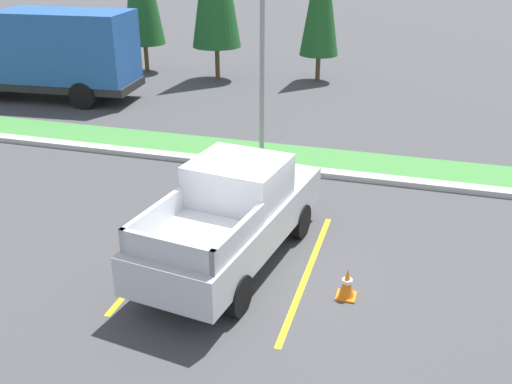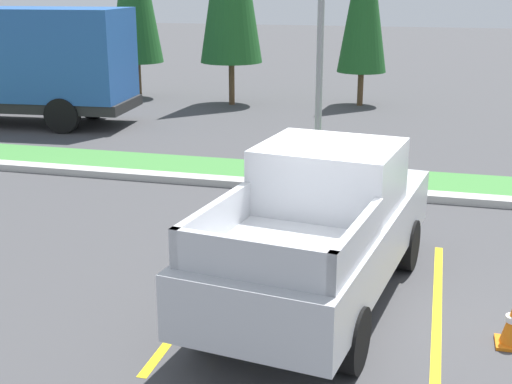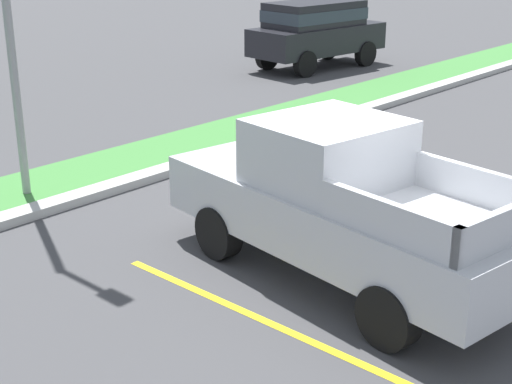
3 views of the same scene
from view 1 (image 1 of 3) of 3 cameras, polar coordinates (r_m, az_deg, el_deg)
The scene contains 9 objects.
ground_plane at distance 11.93m, azimuth -0.64°, elevation -7.03°, with size 120.00×120.00×0.00m, color #424244.
parking_line_near at distance 12.55m, azimuth -8.99°, elevation -5.63°, with size 0.12×4.80×0.01m, color yellow.
parking_line_far at distance 11.69m, azimuth 5.06°, elevation -7.83°, with size 0.12×4.80×0.01m, color yellow.
curb_strip at distance 16.24m, azimuth 4.51°, elevation 2.11°, with size 56.00×0.40×0.15m, color #B2B2AD.
grass_median at distance 17.26m, azimuth 5.28°, elevation 3.30°, with size 56.00×1.80×0.06m, color #42843D.
pickup_truck_main at distance 11.57m, azimuth -2.20°, elevation -2.22°, with size 2.61×5.44×2.10m.
cargo_truck_distant at distance 24.42m, azimuth -19.32°, elevation 12.80°, with size 6.96×2.96×3.40m.
street_light at distance 16.22m, azimuth 0.48°, elevation 17.26°, with size 0.24×1.49×7.28m.
traffic_cone at distance 10.92m, azimuth 8.89°, elevation -8.85°, with size 0.36×0.36×0.60m.
Camera 1 is at (2.99, -9.72, 6.24)m, focal length 40.90 mm.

